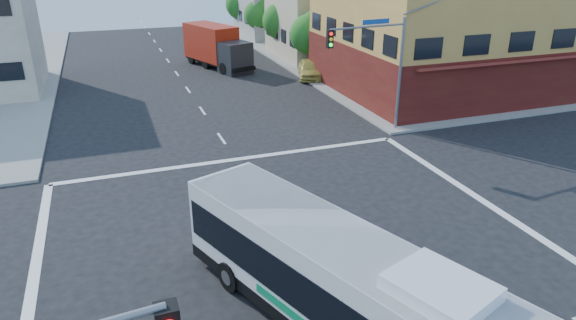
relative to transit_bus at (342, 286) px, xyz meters
name	(u,v)px	position (x,y,z in m)	size (l,w,h in m)	color
ground	(297,248)	(0.50, 4.94, -1.81)	(120.00, 120.00, 0.00)	black
sidewalk_ne	(467,42)	(35.50, 39.94, -1.73)	(50.00, 50.00, 0.15)	gray
corner_building_ne	(453,14)	(20.48, 23.42, 4.08)	(18.10, 15.44, 14.00)	gold
building_east_near	(334,11)	(17.48, 38.92, 2.70)	(12.06, 10.06, 9.00)	#BAB08E
signal_mast_ne	(378,54)	(9.58, 15.56, 3.17)	(7.91, 1.13, 8.07)	gray
street_tree_a	(311,32)	(12.40, 32.87, 1.78)	(3.60, 3.60, 5.53)	#372414
street_tree_b	(282,19)	(12.40, 40.87, 1.94)	(3.80, 3.80, 5.79)	#372414
street_tree_c	(259,13)	(12.40, 48.87, 1.65)	(3.40, 3.40, 5.29)	#372414
street_tree_d	(242,2)	(12.40, 56.87, 2.07)	(4.00, 4.00, 6.03)	#372414
transit_bus	(342,286)	(0.00, 0.00, 0.00)	(6.91, 12.62, 3.70)	black
box_truck	(217,48)	(4.60, 37.21, 0.08)	(5.20, 8.96, 3.88)	#232428
parked_car	(310,69)	(11.29, 30.26, -1.00)	(1.92, 4.76, 1.62)	#C5B650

